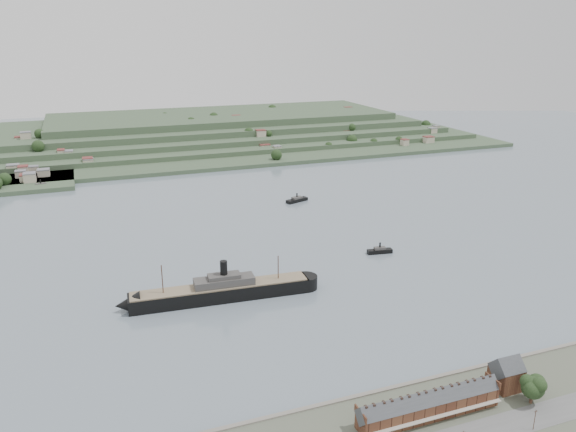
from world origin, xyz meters
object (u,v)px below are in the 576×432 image
object	(u,v)px
terrace_row	(429,405)
fig_tree	(534,387)
steamship	(216,292)
gabled_building	(506,374)
tugboat	(380,251)

from	to	relation	value
terrace_row	fig_tree	bearing A→B (deg)	-10.28
steamship	fig_tree	world-z (taller)	steamship
terrace_row	gabled_building	xyz separation A→B (m)	(37.50, 4.02, 1.34)
terrace_row	steamship	distance (m)	130.19
fig_tree	tugboat	bearing A→B (deg)	81.41
gabled_building	steamship	world-z (taller)	steamship
terrace_row	steamship	bearing A→B (deg)	111.91
terrace_row	tugboat	xyz separation A→B (m)	(63.84, 148.21, -5.09)
terrace_row	gabled_building	distance (m)	37.74
tugboat	fig_tree	xyz separation A→B (m)	(-23.49, -155.53, 7.48)
steamship	fig_tree	bearing A→B (deg)	-55.23
fig_tree	terrace_row	bearing A→B (deg)	169.72
terrace_row	steamship	size ratio (longest dim) A/B	0.52
steamship	gabled_building	bearing A→B (deg)	-53.60
fig_tree	gabled_building	bearing A→B (deg)	104.09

